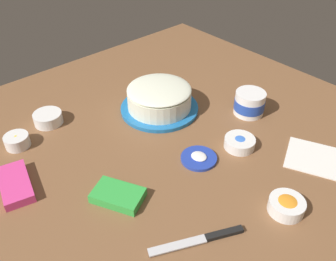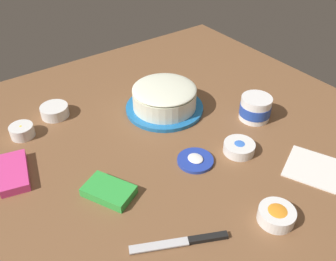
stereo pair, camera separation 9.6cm
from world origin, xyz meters
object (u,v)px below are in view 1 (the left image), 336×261
spreading_knife (205,238)px  sprinkle_bowl_blue (240,142)px  sprinkle_bowl_yellow (17,140)px  paper_napkin (312,157)px  frosting_tub (249,102)px  sprinkle_bowl_green (48,118)px  frosted_cake (159,99)px  candy_box_lower (118,195)px  sprinkle_bowl_orange (287,205)px  candy_box_upper (15,184)px  frosting_tub_lid (199,158)px

spreading_knife → sprinkle_bowl_blue: size_ratio=2.31×
sprinkle_bowl_yellow → paper_napkin: size_ratio=0.51×
frosting_tub → sprinkle_bowl_green: bearing=53.4°
frosted_cake → spreading_knife: bearing=150.6°
frosted_cake → frosting_tub: bearing=-134.9°
sprinkle_bowl_green → sprinkle_bowl_yellow: (-0.05, 0.13, 0.00)m
sprinkle_bowl_green → candy_box_lower: 0.44m
sprinkle_bowl_blue → sprinkle_bowl_orange: 0.27m
candy_box_upper → frosted_cake: bearing=-73.8°
frosting_tub → candy_box_lower: bearing=92.3°
spreading_knife → frosting_tub: bearing=-61.8°
candy_box_lower → frosting_tub: bearing=-115.0°
frosting_tub → sprinkle_bowl_blue: 0.20m
frosting_tub_lid → sprinkle_bowl_orange: size_ratio=1.18×
frosted_cake → sprinkle_bowl_green: size_ratio=2.89×
candy_box_lower → paper_napkin: 0.59m
sprinkle_bowl_blue → candy_box_upper: bearing=63.5°
sprinkle_bowl_green → paper_napkin: sprinkle_bowl_green is taller
sprinkle_bowl_blue → candy_box_lower: size_ratio=0.73×
sprinkle_bowl_green → sprinkle_bowl_orange: 0.80m
sprinkle_bowl_blue → sprinkle_bowl_orange: bearing=155.6°
spreading_knife → frosting_tub_lid: bearing=-42.4°
sprinkle_bowl_orange → paper_napkin: (0.06, -0.23, -0.02)m
frosted_cake → candy_box_lower: bearing=124.6°
sprinkle_bowl_orange → candy_box_lower: sprinkle_bowl_orange is taller
spreading_knife → paper_napkin: 0.45m
frosting_tub → sprinkle_bowl_orange: (-0.34, 0.28, -0.02)m
sprinkle_bowl_green → paper_napkin: 0.86m
frosting_tub_lid → sprinkle_bowl_orange: (-0.28, -0.03, 0.01)m
frosted_cake → sprinkle_bowl_orange: bearing=174.2°
sprinkle_bowl_blue → candy_box_lower: 0.42m
candy_box_lower → sprinkle_bowl_green: bearing=-30.2°
frosting_tub → frosting_tub_lid: (-0.06, 0.31, -0.04)m
candy_box_upper → paper_napkin: 0.86m
sprinkle_bowl_blue → sprinkle_bowl_yellow: sprinkle_bowl_yellow is taller
frosting_tub → sprinkle_bowl_orange: bearing=140.8°
frosting_tub → candy_box_upper: frosting_tub is taller
sprinkle_bowl_blue → candy_box_lower: bearing=79.4°
sprinkle_bowl_green → candy_box_upper: sprinkle_bowl_green is taller
sprinkle_bowl_orange → candy_box_upper: (0.54, 0.48, -0.01)m
sprinkle_bowl_green → sprinkle_bowl_orange: size_ratio=1.04×
frosting_tub → candy_box_lower: 0.58m
frosted_cake → candy_box_upper: bearing=92.7°
frosting_tub_lid → sprinkle_bowl_yellow: (0.42, 0.38, 0.02)m
spreading_knife → sprinkle_bowl_yellow: sprinkle_bowl_yellow is taller
frosting_tub → candy_box_lower: size_ratio=0.80×
paper_napkin → candy_box_upper: bearing=56.4°
frosting_tub_lid → candy_box_lower: candy_box_lower is taller
frosted_cake → sprinkle_bowl_blue: size_ratio=2.89×
spreading_knife → sprinkle_bowl_yellow: 0.66m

